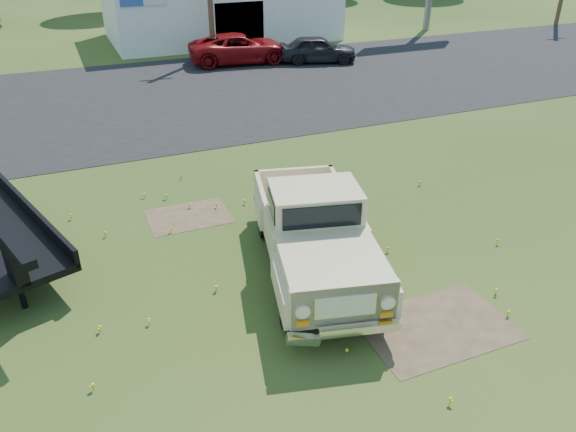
% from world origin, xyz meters
% --- Properties ---
extents(ground, '(140.00, 140.00, 0.00)m').
position_xyz_m(ground, '(0.00, 0.00, 0.00)').
color(ground, '#264115').
rests_on(ground, ground).
extents(asphalt_lot, '(90.00, 14.00, 0.02)m').
position_xyz_m(asphalt_lot, '(0.00, 15.00, 0.00)').
color(asphalt_lot, black).
rests_on(asphalt_lot, ground).
extents(dirt_patch_a, '(3.00, 2.00, 0.01)m').
position_xyz_m(dirt_patch_a, '(1.50, -3.00, 0.00)').
color(dirt_patch_a, '#4F3B2A').
rests_on(dirt_patch_a, ground).
extents(dirt_patch_b, '(2.20, 1.60, 0.01)m').
position_xyz_m(dirt_patch_b, '(-2.00, 3.50, 0.00)').
color(dirt_patch_b, '#4F3B2A').
rests_on(dirt_patch_b, ground).
extents(commercial_building, '(14.20, 8.20, 4.15)m').
position_xyz_m(commercial_building, '(6.00, 26.99, 2.10)').
color(commercial_building, silver).
rests_on(commercial_building, ground).
extents(vintage_pickup_truck, '(3.61, 6.31, 2.16)m').
position_xyz_m(vintage_pickup_truck, '(0.06, -0.21, 1.08)').
color(vintage_pickup_truck, tan).
rests_on(vintage_pickup_truck, ground).
extents(red_pickup, '(5.83, 3.19, 1.55)m').
position_xyz_m(red_pickup, '(4.92, 19.75, 0.77)').
color(red_pickup, maroon).
rests_on(red_pickup, ground).
extents(dark_sedan, '(4.50, 2.91, 1.43)m').
position_xyz_m(dark_sedan, '(8.85, 18.21, 0.71)').
color(dark_sedan, black).
rests_on(dark_sedan, ground).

